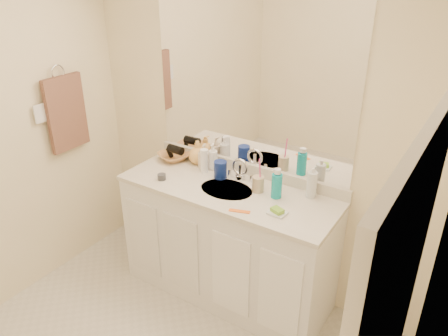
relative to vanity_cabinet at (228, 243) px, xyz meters
name	(u,v)px	position (x,y,z in m)	size (l,w,h in m)	color
wall_back	(250,131)	(0.00, 0.28, 0.77)	(2.60, 0.02, 2.40)	#FEEFC7
wall_right	(400,334)	(1.30, -1.02, 0.77)	(0.02, 2.60, 2.40)	#FEEFC7
vanity_cabinet	(228,243)	(0.00, 0.00, 0.00)	(1.50, 0.55, 0.85)	white
countertop	(228,190)	(0.00, 0.00, 0.44)	(1.52, 0.57, 0.03)	silver
backsplash	(247,168)	(0.00, 0.26, 0.50)	(1.52, 0.03, 0.08)	silver
sink_basin	(226,191)	(0.00, -0.02, 0.44)	(0.37, 0.37, 0.02)	beige
faucet	(240,172)	(0.00, 0.16, 0.51)	(0.02, 0.02, 0.11)	silver
mirror	(250,80)	(0.00, 0.27, 1.14)	(1.48, 0.01, 1.20)	white
blue_mug	(220,170)	(-0.13, 0.10, 0.52)	(0.09, 0.09, 0.12)	navy
tan_cup	(258,184)	(0.19, 0.07, 0.51)	(0.08, 0.08, 0.11)	tan
toothbrush	(260,171)	(0.20, 0.07, 0.60)	(0.01, 0.01, 0.19)	#FF4399
mouthwash_bottle	(277,186)	(0.33, 0.07, 0.54)	(0.07, 0.07, 0.16)	#0E9FAF
clear_pump_bottle	(312,185)	(0.52, 0.19, 0.54)	(0.07, 0.07, 0.18)	silver
soap_dish	(277,213)	(0.43, -0.12, 0.46)	(0.11, 0.09, 0.01)	white
green_soap	(277,210)	(0.43, -0.12, 0.48)	(0.07, 0.05, 0.03)	#7EBF2E
orange_comb	(239,211)	(0.22, -0.22, 0.46)	(0.13, 0.03, 0.01)	orange
dark_jar	(162,177)	(-0.46, -0.15, 0.48)	(0.06, 0.06, 0.04)	#3C3E44
extra_white_bottle	(204,161)	(-0.27, 0.11, 0.54)	(0.05, 0.05, 0.18)	white
soap_bottle_white	(213,157)	(-0.25, 0.19, 0.56)	(0.08, 0.08, 0.20)	white
soap_bottle_cream	(205,155)	(-0.32, 0.19, 0.54)	(0.08, 0.08, 0.18)	beige
soap_bottle_yellow	(198,152)	(-0.40, 0.21, 0.54)	(0.14, 0.14, 0.18)	#F1B75D
wicker_basket	(174,156)	(-0.59, 0.16, 0.48)	(0.23, 0.23, 0.06)	#B57E49
hair_dryer	(176,149)	(-0.57, 0.16, 0.54)	(0.06, 0.06, 0.13)	black
towel_ring	(58,72)	(-1.27, -0.25, 1.12)	(0.11, 0.11, 0.01)	silver
hand_towel	(66,113)	(-1.25, -0.25, 0.82)	(0.04, 0.32, 0.55)	#4F332A
switch_plate	(40,114)	(-1.27, -0.45, 0.88)	(0.01, 0.09, 0.13)	white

